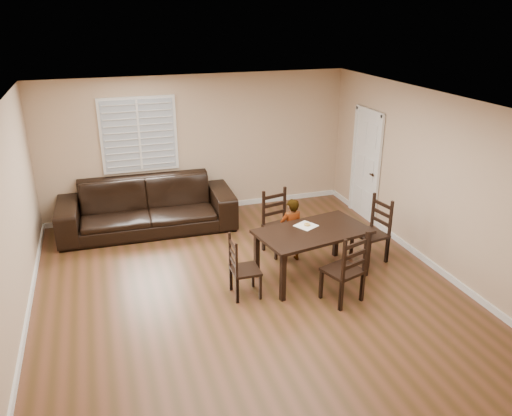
# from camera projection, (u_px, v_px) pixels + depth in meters

# --- Properties ---
(ground) EXTENTS (7.00, 7.00, 0.00)m
(ground) POSITION_uv_depth(u_px,v_px,m) (252.00, 298.00, 7.09)
(ground) COLOR brown
(ground) RESTS_ON ground
(room) EXTENTS (6.04, 7.04, 2.72)m
(room) POSITION_uv_depth(u_px,v_px,m) (250.00, 173.00, 6.59)
(room) COLOR tan
(room) RESTS_ON ground
(dining_table) EXTENTS (1.78, 1.20, 0.77)m
(dining_table) POSITION_uv_depth(u_px,v_px,m) (313.00, 236.00, 7.42)
(dining_table) COLOR black
(dining_table) RESTS_ON ground
(chair_near) EXTENTS (0.57, 0.54, 1.06)m
(chair_near) POSITION_uv_depth(u_px,v_px,m) (276.00, 223.00, 8.35)
(chair_near) COLOR black
(chair_near) RESTS_ON ground
(chair_far) EXTENTS (0.60, 0.58, 1.07)m
(chair_far) POSITION_uv_depth(u_px,v_px,m) (350.00, 273.00, 6.79)
(chair_far) COLOR black
(chair_far) RESTS_ON ground
(chair_left) EXTENTS (0.39, 0.42, 0.92)m
(chair_left) POSITION_uv_depth(u_px,v_px,m) (238.00, 270.00, 6.99)
(chair_left) COLOR black
(chair_left) RESTS_ON ground
(chair_right) EXTENTS (0.52, 0.55, 1.06)m
(chair_right) POSITION_uv_depth(u_px,v_px,m) (377.00, 231.00, 8.05)
(chair_right) COLOR black
(chair_right) RESTS_ON ground
(child) EXTENTS (0.41, 0.28, 1.07)m
(child) POSITION_uv_depth(u_px,v_px,m) (291.00, 230.00, 7.96)
(child) COLOR gray
(child) RESTS_ON ground
(napkin) EXTENTS (0.39, 0.39, 0.00)m
(napkin) POSITION_uv_depth(u_px,v_px,m) (306.00, 226.00, 7.54)
(napkin) COLOR beige
(napkin) RESTS_ON dining_table
(donut) EXTENTS (0.10, 0.10, 0.04)m
(donut) POSITION_uv_depth(u_px,v_px,m) (307.00, 224.00, 7.54)
(donut) COLOR #C19345
(donut) RESTS_ON napkin
(sofa) EXTENTS (3.18, 1.32, 0.92)m
(sofa) POSITION_uv_depth(u_px,v_px,m) (147.00, 206.00, 9.13)
(sofa) COLOR black
(sofa) RESTS_ON ground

